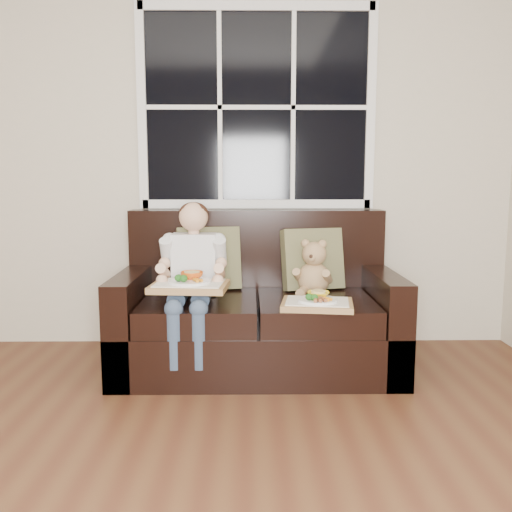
{
  "coord_description": "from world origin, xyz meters",
  "views": [
    {
      "loc": [
        0.42,
        -1.32,
        1.16
      ],
      "look_at": [
        0.45,
        1.85,
        0.72
      ],
      "focal_mm": 38.0,
      "sensor_mm": 36.0,
      "label": 1
    }
  ],
  "objects_px": {
    "tray_left": "(190,284)",
    "tray_right": "(317,302)",
    "teddy_bear": "(314,271)",
    "loveseat": "(257,316)",
    "child": "(193,266)"
  },
  "relations": [
    {
      "from": "tray_left",
      "to": "tray_right",
      "type": "distance_m",
      "value": 0.73
    },
    {
      "from": "teddy_bear",
      "to": "tray_left",
      "type": "height_order",
      "value": "teddy_bear"
    },
    {
      "from": "tray_left",
      "to": "tray_right",
      "type": "relative_size",
      "value": 1.04
    },
    {
      "from": "tray_left",
      "to": "teddy_bear",
      "type": "bearing_deg",
      "value": 29.1
    },
    {
      "from": "teddy_bear",
      "to": "tray_right",
      "type": "relative_size",
      "value": 0.83
    },
    {
      "from": "teddy_bear",
      "to": "tray_left",
      "type": "xyz_separation_m",
      "value": [
        -0.74,
        -0.33,
        -0.02
      ]
    },
    {
      "from": "teddy_bear",
      "to": "tray_left",
      "type": "distance_m",
      "value": 0.81
    },
    {
      "from": "loveseat",
      "to": "tray_left",
      "type": "bearing_deg",
      "value": -140.54
    },
    {
      "from": "child",
      "to": "teddy_bear",
      "type": "height_order",
      "value": "child"
    },
    {
      "from": "child",
      "to": "tray_left",
      "type": "xyz_separation_m",
      "value": [
        0.0,
        -0.2,
        -0.07
      ]
    },
    {
      "from": "loveseat",
      "to": "tray_left",
      "type": "relative_size",
      "value": 3.77
    },
    {
      "from": "tray_left",
      "to": "tray_right",
      "type": "xyz_separation_m",
      "value": [
        0.72,
        -0.04,
        -0.1
      ]
    },
    {
      "from": "loveseat",
      "to": "child",
      "type": "distance_m",
      "value": 0.53
    },
    {
      "from": "tray_left",
      "to": "loveseat",
      "type": "bearing_deg",
      "value": 44.6
    },
    {
      "from": "child",
      "to": "tray_right",
      "type": "xyz_separation_m",
      "value": [
        0.72,
        -0.24,
        -0.17
      ]
    }
  ]
}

